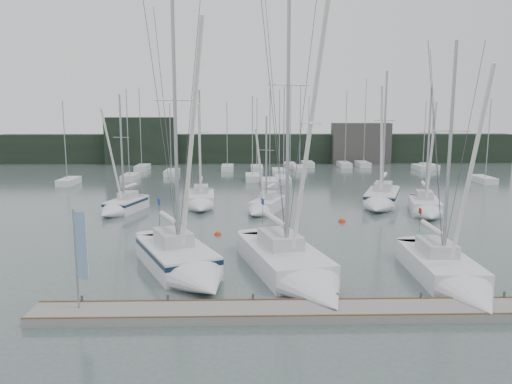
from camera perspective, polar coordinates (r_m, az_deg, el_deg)
The scene contains 19 objects.
ground at distance 28.08m, azimuth 3.63°, elevation -9.89°, with size 160.00×160.00×0.00m, color #455350.
dock at distance 23.36m, azimuth 4.74°, elevation -13.47°, with size 24.00×2.00×0.40m, color slate.
far_treeline at distance 88.69m, azimuth 0.13°, elevation 5.01°, with size 90.00×4.00×5.00m, color black.
far_building_left at distance 88.33m, azimuth -12.98°, elevation 5.73°, with size 12.00×3.00×8.00m, color black.
far_building_right at distance 88.97m, azimuth 11.89°, elevation 5.47°, with size 10.00×3.00×7.00m, color #413E3C.
mast_forest at distance 73.40m, azimuth 2.99°, elevation 2.49°, with size 54.58×25.40×14.35m.
sailboat_near_left at distance 28.43m, azimuth -7.97°, elevation -8.29°, with size 7.00×10.26×16.54m.
sailboat_near_center at distance 27.23m, azimuth 4.89°, elevation -9.17°, with size 6.25×12.19×18.04m.
sailboat_near_right at distance 28.37m, azimuth 21.66°, elevation -9.19°, with size 3.25×10.51×13.84m.
sailboat_mid_a at distance 46.63m, azimuth -15.30°, elevation -1.71°, with size 3.95×6.85×11.35m.
sailboat_mid_b at distance 47.82m, azimuth -6.32°, elevation -1.15°, with size 2.99×7.87×11.91m.
sailboat_mid_c at distance 45.18m, azimuth 0.82°, elevation -1.79°, with size 4.32×6.70×9.38m.
sailboat_mid_d at distance 49.33m, azimuth 14.04°, elevation -0.94°, with size 6.10×9.91×13.81m.
sailboat_mid_e at distance 46.72m, azimuth 18.90°, elevation -1.85°, with size 4.13×7.80×12.07m.
buoy_a at distance 37.66m, azimuth -4.38°, elevation -4.88°, with size 0.52×0.52×0.52m, color red.
buoy_b at distance 42.36m, azimuth 9.79°, elevation -3.39°, with size 0.61×0.61×0.61m, color red.
buoy_c at distance 38.04m, azimuth -8.47°, elevation -4.81°, with size 0.60×0.60×0.60m, color red.
dock_banner at distance 23.50m, azimuth -19.54°, elevation -6.34°, with size 0.65×0.32×4.59m.
seagull at distance 24.47m, azimuth 6.28°, elevation 7.74°, with size 0.93×0.43×0.18m.
Camera 1 is at (-2.42, -26.40, 9.26)m, focal length 35.00 mm.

